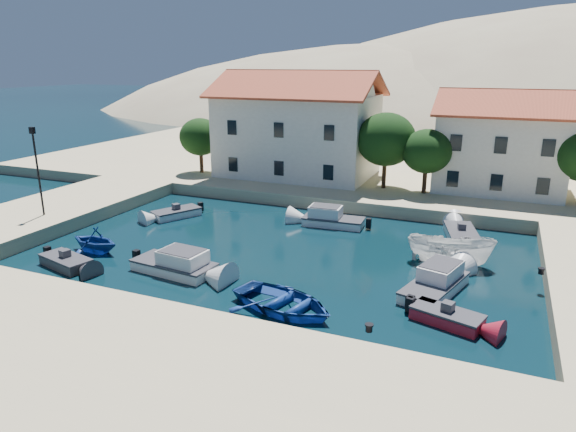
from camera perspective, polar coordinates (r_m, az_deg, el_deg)
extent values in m
plane|color=black|center=(24.23, -10.71, -11.79)|extent=(400.00, 400.00, 0.00)
cube|color=#CAB98A|center=(20.04, -20.66, -17.62)|extent=(52.00, 12.00, 1.00)
cube|color=#CAB98A|center=(43.02, -24.78, 0.41)|extent=(8.00, 20.00, 1.00)
cube|color=#CAB98A|center=(57.52, 12.30, 5.38)|extent=(80.00, 36.00, 1.00)
ellipsoid|color=#9C8869|center=(133.22, 12.63, 2.68)|extent=(198.00, 126.00, 72.00)
cube|color=silver|center=(49.49, 1.10, 8.95)|extent=(14.00, 9.00, 7.50)
pyramid|color=maroon|center=(49.07, 1.14, 14.57)|extent=(14.70, 9.45, 2.20)
cube|color=silver|center=(47.10, 22.52, 6.67)|extent=(10.00, 8.00, 6.50)
pyramid|color=maroon|center=(46.64, 23.10, 11.69)|extent=(10.50, 8.40, 1.80)
cylinder|color=#382314|center=(51.31, -9.61, 6.17)|extent=(0.36, 0.36, 2.50)
ellipsoid|color=black|center=(50.96, -9.73, 8.66)|extent=(4.00, 4.00, 3.60)
cylinder|color=#382314|center=(44.91, 10.64, 4.95)|extent=(0.36, 0.36, 3.00)
ellipsoid|color=black|center=(44.45, 10.83, 8.36)|extent=(5.00, 5.00, 4.50)
cylinder|color=#382314|center=(43.89, 14.95, 4.07)|extent=(0.36, 0.36, 2.50)
ellipsoid|color=black|center=(43.48, 15.17, 6.96)|extent=(4.00, 4.00, 3.60)
cylinder|color=black|center=(39.86, -26.00, 4.26)|extent=(0.14, 0.14, 6.00)
cube|color=black|center=(39.41, -26.56, 8.51)|extent=(0.35, 0.25, 0.45)
cylinder|color=black|center=(21.45, 8.99, -12.20)|extent=(0.36, 0.36, 0.30)
cylinder|color=black|center=(29.51, 26.32, -5.53)|extent=(0.36, 0.36, 0.30)
cube|color=#38373D|center=(32.65, -23.42, -4.78)|extent=(3.59, 2.24, 0.90)
cube|color=#38373D|center=(32.54, -23.49, -4.24)|extent=(3.67, 2.29, 0.10)
cube|color=#38373D|center=(32.46, -23.54, -3.88)|extent=(0.61, 0.61, 0.50)
cube|color=silver|center=(29.98, -12.54, -5.63)|extent=(4.94, 2.50, 0.90)
cube|color=#38373D|center=(29.86, -12.58, -5.05)|extent=(5.06, 2.56, 0.10)
cube|color=silver|center=(29.72, -12.62, -4.38)|extent=(2.68, 1.98, 0.90)
imported|color=navy|center=(25.15, -0.53, -10.36)|extent=(6.22, 5.13, 1.12)
cube|color=maroon|center=(24.93, 17.23, -10.79)|extent=(3.36, 2.22, 0.90)
cube|color=#38373D|center=(24.78, 17.30, -10.11)|extent=(3.44, 2.27, 0.10)
cube|color=#38373D|center=(24.69, 17.34, -9.65)|extent=(0.62, 0.62, 0.50)
cube|color=silver|center=(27.77, 15.94, -7.75)|extent=(3.11, 5.07, 0.90)
cube|color=#38373D|center=(27.64, 16.00, -7.12)|extent=(3.18, 5.19, 0.10)
cube|color=silver|center=(27.49, 16.06, -6.42)|extent=(2.24, 2.85, 0.90)
imported|color=silver|center=(31.93, 17.47, -5.10)|extent=(5.10, 2.19, 1.93)
cube|color=silver|center=(36.66, 18.67, -1.97)|extent=(2.71, 4.21, 0.90)
cube|color=#38373D|center=(36.56, 18.72, -1.48)|extent=(2.77, 4.31, 0.10)
cube|color=#38373D|center=(36.49, 18.75, -1.15)|extent=(0.61, 0.61, 0.50)
imported|color=navy|center=(34.59, -20.56, -3.71)|extent=(3.65, 3.20, 1.83)
cube|color=silver|center=(40.36, -12.28, 0.23)|extent=(3.03, 3.87, 0.90)
cube|color=#38373D|center=(40.27, -12.31, 0.68)|extent=(3.10, 3.95, 0.10)
cube|color=#38373D|center=(40.21, -12.33, 0.98)|extent=(0.67, 0.67, 0.50)
cube|color=silver|center=(37.52, 5.06, -0.70)|extent=(4.41, 2.10, 0.90)
cube|color=#38373D|center=(37.42, 5.07, -0.22)|extent=(4.52, 2.15, 0.10)
cube|color=silver|center=(37.31, 5.08, 0.32)|extent=(2.38, 1.70, 0.90)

